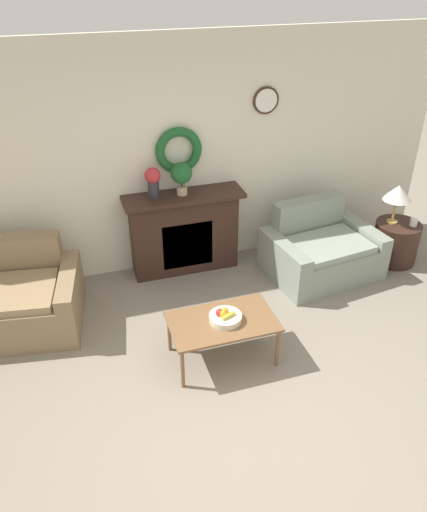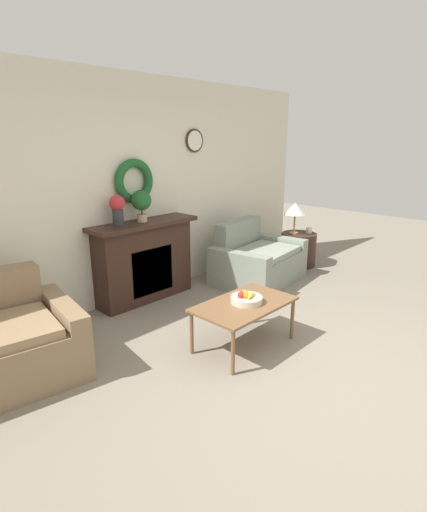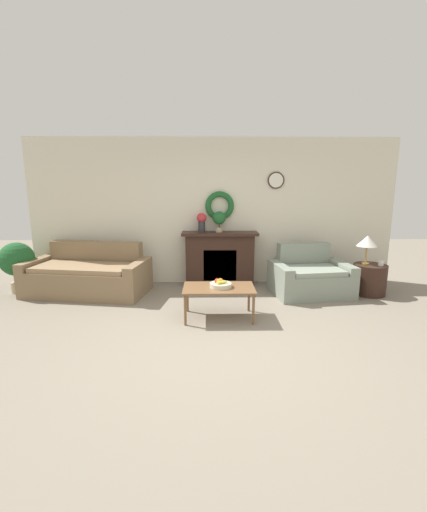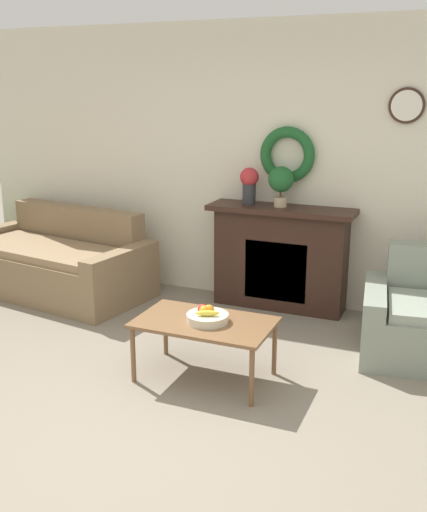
# 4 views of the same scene
# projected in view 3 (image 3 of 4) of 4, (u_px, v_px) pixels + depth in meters

# --- Properties ---
(ground_plane) EXTENTS (16.00, 16.00, 0.00)m
(ground_plane) POSITION_uv_depth(u_px,v_px,m) (216.00, 346.00, 3.99)
(ground_plane) COLOR gray
(wall_back) EXTENTS (6.80, 0.17, 2.70)m
(wall_back) POSITION_uv_depth(u_px,v_px,m) (213.00, 212.00, 6.41)
(wall_back) COLOR beige
(wall_back) RESTS_ON ground_plane
(fireplace) EXTENTS (1.39, 0.41, 1.00)m
(fireplace) POSITION_uv_depth(u_px,v_px,m) (220.00, 258.00, 6.38)
(fireplace) COLOR #331E16
(fireplace) RESTS_ON ground_plane
(couch_left) EXTENTS (2.14, 1.28, 0.85)m
(couch_left) POSITION_uv_depth(u_px,v_px,m) (89.00, 275.00, 5.93)
(couch_left) COLOR #846B4C
(couch_left) RESTS_ON ground_plane
(loveseat_right) EXTENTS (1.38, 1.08, 0.84)m
(loveseat_right) POSITION_uv_depth(u_px,v_px,m) (310.00, 277.00, 5.90)
(loveseat_right) COLOR gray
(loveseat_right) RESTS_ON ground_plane
(coffee_table) EXTENTS (0.99, 0.59, 0.45)m
(coffee_table) POSITION_uv_depth(u_px,v_px,m) (219.00, 290.00, 4.78)
(coffee_table) COLOR brown
(coffee_table) RESTS_ON ground_plane
(fruit_bowl) EXTENTS (0.31, 0.31, 0.12)m
(fruit_bowl) POSITION_uv_depth(u_px,v_px,m) (220.00, 284.00, 4.76)
(fruit_bowl) COLOR beige
(fruit_bowl) RESTS_ON coffee_table
(side_table_by_loveseat) EXTENTS (0.55, 0.55, 0.52)m
(side_table_by_loveseat) POSITION_uv_depth(u_px,v_px,m) (369.00, 279.00, 5.87)
(side_table_by_loveseat) COLOR #331E16
(side_table_by_loveseat) RESTS_ON ground_plane
(table_lamp) EXTENTS (0.34, 0.34, 0.49)m
(table_lamp) POSITION_uv_depth(u_px,v_px,m) (367.00, 241.00, 5.79)
(table_lamp) COLOR #B28E42
(table_lamp) RESTS_ON side_table_by_loveseat
(mug) EXTENTS (0.09, 0.09, 0.09)m
(mug) POSITION_uv_depth(u_px,v_px,m) (381.00, 263.00, 5.72)
(mug) COLOR silver
(mug) RESTS_ON side_table_by_loveseat
(vase_on_mantel_left) EXTENTS (0.18, 0.18, 0.35)m
(vase_on_mantel_left) POSITION_uv_depth(u_px,v_px,m) (202.00, 221.00, 6.24)
(vase_on_mantel_left) COLOR #2D2D33
(vase_on_mantel_left) RESTS_ON fireplace
(potted_plant_on_mantel) EXTENTS (0.24, 0.24, 0.38)m
(potted_plant_on_mantel) POSITION_uv_depth(u_px,v_px,m) (219.00, 219.00, 6.22)
(potted_plant_on_mantel) COLOR tan
(potted_plant_on_mantel) RESTS_ON fireplace
(potted_plant_floor_by_couch) EXTENTS (0.58, 0.58, 0.88)m
(potted_plant_floor_by_couch) POSITION_uv_depth(u_px,v_px,m) (17.00, 261.00, 5.92)
(potted_plant_floor_by_couch) COLOR tan
(potted_plant_floor_by_couch) RESTS_ON ground_plane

